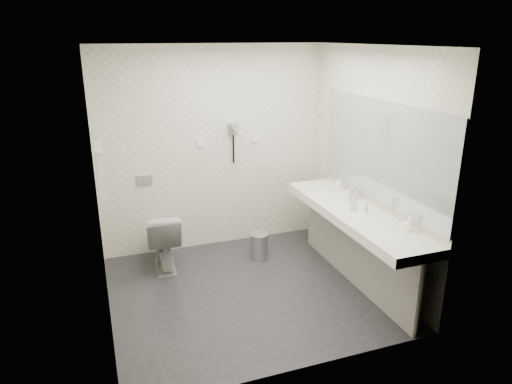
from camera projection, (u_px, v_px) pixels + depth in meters
name	position (u px, v px, depth m)	size (l,w,h in m)	color
floor	(248.00, 291.00, 4.98)	(2.80, 2.80, 0.00)	#27262B
ceiling	(246.00, 45.00, 4.18)	(2.80, 2.80, 0.00)	white
wall_back	(213.00, 150.00, 5.74)	(2.80, 2.80, 0.00)	silver
wall_front	(304.00, 228.00, 3.42)	(2.80, 2.80, 0.00)	silver
wall_left	(97.00, 195.00, 4.13)	(2.60, 2.60, 0.00)	silver
wall_right	(370.00, 166.00, 5.03)	(2.60, 2.60, 0.00)	silver
vanity_counter	(355.00, 215.00, 4.91)	(0.55, 2.20, 0.10)	white
vanity_panel	(354.00, 251.00, 5.05)	(0.03, 2.15, 0.75)	gray
vanity_post_near	(419.00, 299.00, 4.13)	(0.06, 0.06, 0.75)	silver
vanity_post_far	(313.00, 217.00, 5.99)	(0.06, 0.06, 0.75)	silver
mirror	(381.00, 152.00, 4.78)	(0.02, 2.20, 1.05)	#B2BCC6
basin_near	(392.00, 235.00, 4.32)	(0.40, 0.31, 0.05)	white
basin_far	(326.00, 193.00, 5.47)	(0.40, 0.31, 0.05)	white
faucet_near	(410.00, 223.00, 4.35)	(0.04, 0.04, 0.15)	silver
faucet_far	(341.00, 184.00, 5.51)	(0.04, 0.04, 0.15)	silver
soap_bottle_a	(353.00, 205.00, 4.87)	(0.05, 0.05, 0.11)	white
soap_bottle_c	(366.00, 206.00, 4.82)	(0.05, 0.05, 0.12)	white
glass_left	(352.00, 196.00, 5.14)	(0.06, 0.06, 0.11)	silver
glass_right	(355.00, 193.00, 5.24)	(0.06, 0.06, 0.11)	silver
toilet	(163.00, 239.00, 5.40)	(0.39, 0.68, 0.69)	white
flush_plate	(145.00, 180.00, 5.55)	(0.18, 0.02, 0.12)	#B2B5BA
pedal_bin	(259.00, 247.00, 5.66)	(0.22, 0.22, 0.31)	#B2B5BA
bin_lid	(259.00, 235.00, 5.61)	(0.22, 0.22, 0.01)	#B2B5BA
towel_rail	(97.00, 148.00, 4.54)	(0.02, 0.02, 0.62)	silver
towel_near	(101.00, 173.00, 4.49)	(0.07, 0.24, 0.48)	white
towel_far	(100.00, 166.00, 4.74)	(0.07, 0.24, 0.48)	white
dryer_cradle	(233.00, 129.00, 5.71)	(0.10, 0.04, 0.14)	gray
dryer_barrel	(234.00, 127.00, 5.64)	(0.08, 0.08, 0.14)	gray
dryer_cord	(233.00, 149.00, 5.78)	(0.02, 0.02, 0.35)	black
switch_plate_a	(201.00, 143.00, 5.65)	(0.09, 0.02, 0.09)	white
switch_plate_b	(255.00, 139.00, 5.87)	(0.09, 0.02, 0.09)	white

